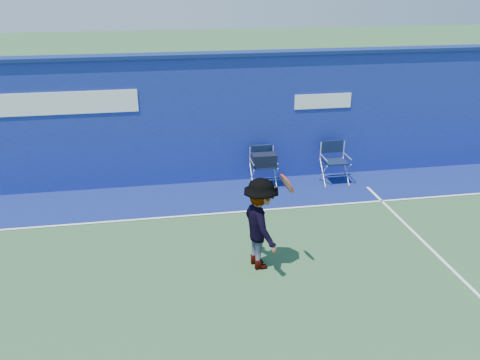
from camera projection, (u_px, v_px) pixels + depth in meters
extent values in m
plane|color=#2C532F|center=(194.00, 309.00, 7.76)|extent=(80.00, 80.00, 0.00)
cube|color=navy|center=(172.00, 122.00, 11.92)|extent=(24.00, 0.40, 3.00)
cube|color=navy|center=(169.00, 55.00, 11.34)|extent=(24.00, 0.50, 0.08)
cube|color=white|center=(33.00, 104.00, 11.03)|extent=(4.50, 0.02, 0.50)
cube|color=white|center=(323.00, 101.00, 12.15)|extent=(1.40, 0.02, 0.35)
cube|color=navy|center=(178.00, 199.00, 11.49)|extent=(24.00, 1.80, 0.01)
cube|color=white|center=(181.00, 216.00, 10.67)|extent=(24.00, 0.06, 0.01)
cube|color=#0E1835|center=(264.00, 166.00, 12.01)|extent=(0.50, 0.42, 0.03)
cube|color=silver|center=(262.00, 154.00, 12.15)|extent=(0.57, 0.02, 0.41)
cube|color=#0E1835|center=(262.00, 151.00, 12.12)|extent=(0.50, 0.03, 0.29)
cube|color=black|center=(264.00, 160.00, 11.92)|extent=(0.57, 0.33, 0.31)
cube|color=#0E1835|center=(262.00, 149.00, 12.11)|extent=(0.41, 0.06, 0.23)
cube|color=#0E1835|center=(335.00, 162.00, 12.20)|extent=(0.52, 0.44, 0.03)
cube|color=silver|center=(332.00, 150.00, 12.36)|extent=(0.59, 0.03, 0.43)
cube|color=#0E1835|center=(333.00, 147.00, 12.32)|extent=(0.52, 0.03, 0.30)
cylinder|color=silver|center=(265.00, 184.00, 12.05)|extent=(0.07, 0.07, 0.22)
imported|color=#EA4738|center=(261.00, 224.00, 8.60)|extent=(0.79, 1.15, 1.63)
torus|color=red|center=(287.00, 184.00, 8.26)|extent=(0.27, 0.40, 0.34)
cylinder|color=gray|center=(287.00, 184.00, 8.26)|extent=(0.21, 0.34, 0.28)
cylinder|color=black|center=(268.00, 192.00, 8.33)|extent=(0.32, 0.10, 0.19)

